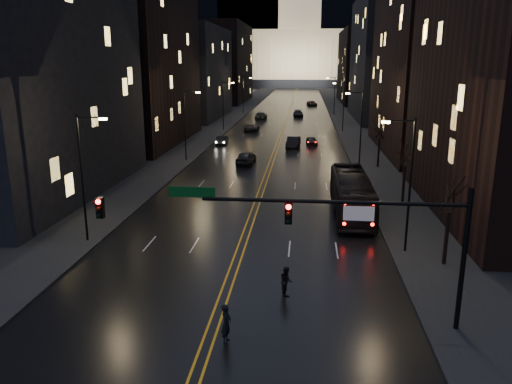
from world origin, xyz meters
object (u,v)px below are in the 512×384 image
(bus, at_px, (351,194))
(pedestrian_a, at_px, (226,323))
(oncoming_car_a, at_px, (246,157))
(receding_car_a, at_px, (293,143))
(traffic_signal, at_px, (341,225))
(oncoming_car_b, at_px, (222,140))
(pedestrian_b, at_px, (286,281))

(bus, bearing_deg, pedestrian_a, -109.67)
(bus, distance_m, oncoming_car_a, 23.15)
(oncoming_car_a, height_order, receding_car_a, receding_car_a)
(traffic_signal, relative_size, bus, 1.41)
(traffic_signal, xyz_separation_m, pedestrian_a, (-5.06, -2.00, -4.17))
(oncoming_car_b, bearing_deg, pedestrian_b, 101.07)
(oncoming_car_a, bearing_deg, traffic_signal, 106.87)
(oncoming_car_a, bearing_deg, pedestrian_b, 104.03)
(pedestrian_a, bearing_deg, oncoming_car_a, 14.28)
(traffic_signal, height_order, bus, traffic_signal)
(traffic_signal, distance_m, bus, 19.02)
(receding_car_a, distance_m, pedestrian_b, 48.05)
(receding_car_a, bearing_deg, oncoming_car_a, -110.68)
(traffic_signal, height_order, oncoming_car_b, traffic_signal)
(receding_car_a, bearing_deg, oncoming_car_b, 171.78)
(receding_car_a, height_order, pedestrian_b, receding_car_a)
(oncoming_car_a, bearing_deg, pedestrian_a, 99.32)
(bus, distance_m, pedestrian_b, 16.24)
(bus, relative_size, oncoming_car_a, 2.44)
(oncoming_car_a, bearing_deg, oncoming_car_b, -65.87)
(bus, xyz_separation_m, oncoming_car_b, (-16.63, 34.87, -1.00))
(traffic_signal, height_order, pedestrian_b, traffic_signal)
(oncoming_car_b, distance_m, receding_car_a, 11.24)
(traffic_signal, xyz_separation_m, pedestrian_b, (-2.56, 3.09, -4.29))
(oncoming_car_a, height_order, pedestrian_b, oncoming_car_a)
(oncoming_car_a, relative_size, receding_car_a, 0.96)
(traffic_signal, xyz_separation_m, oncoming_car_a, (-8.99, 38.82, -4.25))
(pedestrian_a, bearing_deg, bus, -10.72)
(oncoming_car_b, relative_size, receding_car_a, 0.82)
(oncoming_car_b, relative_size, pedestrian_a, 2.29)
(receding_car_a, height_order, pedestrian_a, pedestrian_a)
(bus, height_order, pedestrian_b, bus)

